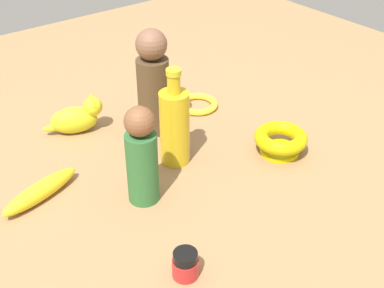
% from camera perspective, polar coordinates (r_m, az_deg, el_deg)
% --- Properties ---
extents(ground, '(2.00, 2.00, 0.00)m').
position_cam_1_polar(ground, '(1.08, 0.00, -3.19)').
color(ground, '#936D47').
extents(bottle_tall, '(0.06, 0.06, 0.21)m').
position_cam_1_polar(bottle_tall, '(1.07, -2.03, 2.02)').
color(bottle_tall, gold).
rests_on(bottle_tall, ground).
extents(person_figure_adult, '(0.09, 0.09, 0.25)m').
position_cam_1_polar(person_figure_adult, '(1.17, -4.31, 6.72)').
color(person_figure_adult, '#4D3923').
rests_on(person_figure_adult, ground).
extents(bangle, '(0.10, 0.10, 0.02)m').
position_cam_1_polar(bangle, '(1.31, 0.61, 4.42)').
color(bangle, yellow).
rests_on(bangle, ground).
extents(nail_polish_jar, '(0.04, 0.04, 0.05)m').
position_cam_1_polar(nail_polish_jar, '(0.85, -0.73, -13.12)').
color(nail_polish_jar, '#B12423').
rests_on(nail_polish_jar, ground).
extents(bowl, '(0.12, 0.12, 0.05)m').
position_cam_1_polar(bowl, '(1.14, 9.74, 0.46)').
color(bowl, '#C4BD07').
rests_on(bowl, ground).
extents(cat_figurine, '(0.09, 0.14, 0.09)m').
position_cam_1_polar(cat_figurine, '(1.22, -12.50, 2.92)').
color(cat_figurine, yellow).
rests_on(cat_figurine, ground).
extents(banana, '(0.08, 0.18, 0.04)m').
position_cam_1_polar(banana, '(1.04, -16.37, -5.00)').
color(banana, yellow).
rests_on(banana, ground).
extents(person_figure_child, '(0.08, 0.08, 0.20)m').
position_cam_1_polar(person_figure_child, '(0.96, -5.57, -1.38)').
color(person_figure_child, '#2E6632').
rests_on(person_figure_child, ground).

